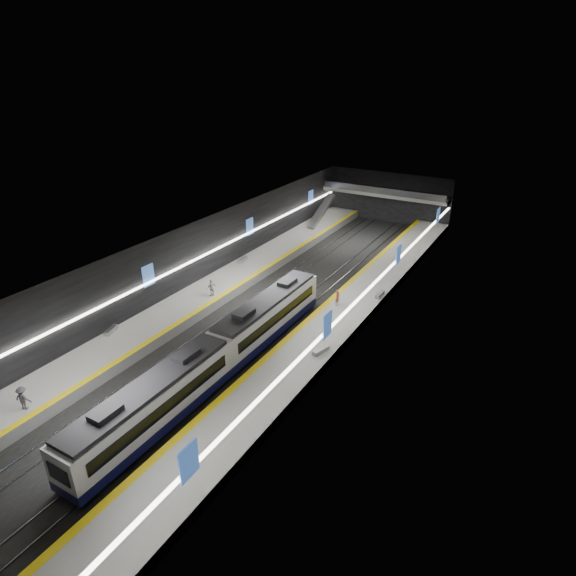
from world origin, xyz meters
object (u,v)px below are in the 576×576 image
Objects in this scene: bench_right_far at (380,294)px; passenger_left_a at (212,288)px; escalator at (321,211)px; bench_left_near at (111,330)px; bench_left_far at (243,260)px; bench_right_near at (321,350)px; train at (219,353)px; passenger_left_b at (23,398)px; passenger_right_a at (338,298)px.

bench_right_far is 18.06m from passenger_left_a.
escalator is 4.18× the size of passenger_left_a.
bench_left_near is at bearing -92.88° from escalator.
escalator is 4.76× the size of bench_right_far.
bench_left_far is 10.19m from passenger_left_a.
bench_right_near is at bearing 94.56° from passenger_left_a.
train is at bearing -75.61° from escalator.
bench_left_near is at bearing -91.20° from passenger_left_b.
bench_right_far is at bearing 103.01° from bench_right_near.
bench_left_near is at bearing 2.28° from passenger_left_a.
passenger_right_a is (15.34, -4.94, 0.61)m from bench_left_far.
bench_right_far is 34.41m from passenger_left_b.
passenger_right_a is at bearing -60.05° from escalator.
train is 40.24m from escalator.
escalator reaches higher than bench_right_far.
bench_left_far is 16.13m from passenger_right_a.
passenger_left_b reaches higher than bench_left_near.
train is at bearing 60.42° from passenger_left_a.
bench_left_far reaches higher than bench_left_near.
bench_left_far is 22.63m from bench_right_near.
bench_right_far is at bearing 31.12° from bench_left_near.
passenger_left_b is at bearing -127.35° from train.
bench_right_near is 1.03× the size of bench_right_far.
bench_left_near is 1.00× the size of bench_right_far.
train is 15.99× the size of passenger_left_b.
escalator reaches higher than train.
bench_right_near is at bearing -158.54° from passenger_right_a.
passenger_left_a is at bearing -148.85° from bench_right_far.
passenger_left_a is (1.38, -28.96, -0.94)m from escalator.
train is 12.07m from bench_left_near.
bench_right_far is at bearing -30.90° from passenger_right_a.
bench_right_near is at bearing -91.21° from bench_right_far.
bench_left_near is at bearing -100.84° from bench_left_far.
train is at bearing -109.09° from bench_right_far.
train is at bearing -69.22° from bench_left_far.
passenger_left_b reaches higher than bench_right_near.
passenger_left_a reaches higher than passenger_right_a.
bench_right_far is 0.90× the size of passenger_left_b.
escalator is (-10.00, 38.97, 0.70)m from train.
bench_left_near is 0.97× the size of bench_right_near.
passenger_right_a is at bearing 130.75° from passenger_left_a.
bench_left_far is at bearing 157.61° from bench_right_near.
escalator is 4.38× the size of bench_left_far.
passenger_right_a reaches higher than bench_right_near.
passenger_left_a is at bearing 116.46° from passenger_right_a.
bench_right_far is at bearing -11.51° from bench_left_far.
passenger_left_b is (-15.26, -17.44, 0.73)m from bench_right_near.
bench_right_far is (0.53, 13.12, -0.01)m from bench_right_near.
bench_left_far is (-11.43, 19.77, -0.97)m from train.
passenger_left_b is (1.21, -50.49, -0.96)m from escalator.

